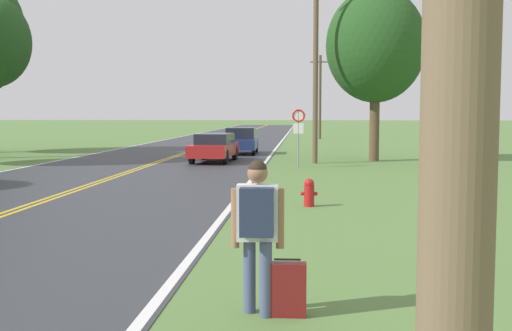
{
  "coord_description": "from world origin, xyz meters",
  "views": [
    {
      "loc": [
        6.95,
        -2.29,
        2.37
      ],
      "look_at": [
        6.07,
        9.48,
        1.39
      ],
      "focal_mm": 45.0,
      "sensor_mm": 36.0,
      "label": 1
    }
  ],
  "objects_px": {
    "suitcase": "(287,289)",
    "car_red_sedan_approaching": "(214,147)",
    "tree_mid_treeline": "(376,46)",
    "car_dark_blue_sedan_mid_near": "(241,140)",
    "traffic_sign": "(298,123)",
    "hitchhiker_person": "(257,221)",
    "fire_hydrant": "(309,192)"
  },
  "relations": [
    {
      "from": "suitcase",
      "to": "car_red_sedan_approaching",
      "type": "height_order",
      "value": "car_red_sedan_approaching"
    },
    {
      "from": "tree_mid_treeline",
      "to": "car_dark_blue_sedan_mid_near",
      "type": "height_order",
      "value": "tree_mid_treeline"
    },
    {
      "from": "traffic_sign",
      "to": "tree_mid_treeline",
      "type": "xyz_separation_m",
      "value": [
        3.69,
        4.3,
        3.69
      ]
    },
    {
      "from": "traffic_sign",
      "to": "hitchhiker_person",
      "type": "bearing_deg",
      "value": -90.83
    },
    {
      "from": "car_red_sedan_approaching",
      "to": "hitchhiker_person",
      "type": "bearing_deg",
      "value": 11.83
    },
    {
      "from": "traffic_sign",
      "to": "car_red_sedan_approaching",
      "type": "relative_size",
      "value": 0.55
    },
    {
      "from": "fire_hydrant",
      "to": "car_red_sedan_approaching",
      "type": "xyz_separation_m",
      "value": [
        -4.43,
        14.41,
        0.37
      ]
    },
    {
      "from": "traffic_sign",
      "to": "tree_mid_treeline",
      "type": "bearing_deg",
      "value": 49.33
    },
    {
      "from": "hitchhiker_person",
      "to": "suitcase",
      "type": "distance_m",
      "value": 0.87
    },
    {
      "from": "fire_hydrant",
      "to": "traffic_sign",
      "type": "xyz_separation_m",
      "value": [
        -0.38,
        11.45,
        1.56
      ]
    },
    {
      "from": "suitcase",
      "to": "tree_mid_treeline",
      "type": "relative_size",
      "value": 0.08
    },
    {
      "from": "suitcase",
      "to": "tree_mid_treeline",
      "type": "xyz_separation_m",
      "value": [
        3.64,
        24.56,
        5.29
      ]
    },
    {
      "from": "hitchhiker_person",
      "to": "car_red_sedan_approaching",
      "type": "height_order",
      "value": "hitchhiker_person"
    },
    {
      "from": "suitcase",
      "to": "traffic_sign",
      "type": "height_order",
      "value": "traffic_sign"
    },
    {
      "from": "tree_mid_treeline",
      "to": "car_red_sedan_approaching",
      "type": "distance_m",
      "value": 9.25
    },
    {
      "from": "hitchhiker_person",
      "to": "traffic_sign",
      "type": "distance_m",
      "value": 20.29
    },
    {
      "from": "hitchhiker_person",
      "to": "car_dark_blue_sedan_mid_near",
      "type": "distance_m",
      "value": 29.47
    },
    {
      "from": "tree_mid_treeline",
      "to": "car_dark_blue_sedan_mid_near",
      "type": "distance_m",
      "value": 9.77
    },
    {
      "from": "hitchhiker_person",
      "to": "fire_hydrant",
      "type": "bearing_deg",
      "value": -5.27
    },
    {
      "from": "hitchhiker_person",
      "to": "tree_mid_treeline",
      "type": "distance_m",
      "value": 25.3
    },
    {
      "from": "fire_hydrant",
      "to": "tree_mid_treeline",
      "type": "height_order",
      "value": "tree_mid_treeline"
    },
    {
      "from": "suitcase",
      "to": "fire_hydrant",
      "type": "distance_m",
      "value": 8.83
    },
    {
      "from": "suitcase",
      "to": "hitchhiker_person",
      "type": "bearing_deg",
      "value": 90.58
    },
    {
      "from": "car_dark_blue_sedan_mid_near",
      "to": "car_red_sedan_approaching",
      "type": "bearing_deg",
      "value": -7.82
    },
    {
      "from": "fire_hydrant",
      "to": "tree_mid_treeline",
      "type": "xyz_separation_m",
      "value": [
        3.31,
        15.74,
        5.24
      ]
    },
    {
      "from": "fire_hydrant",
      "to": "traffic_sign",
      "type": "height_order",
      "value": "traffic_sign"
    },
    {
      "from": "car_dark_blue_sedan_mid_near",
      "to": "tree_mid_treeline",
      "type": "bearing_deg",
      "value": 54.86
    },
    {
      "from": "fire_hydrant",
      "to": "car_red_sedan_approaching",
      "type": "relative_size",
      "value": 0.15
    },
    {
      "from": "traffic_sign",
      "to": "tree_mid_treeline",
      "type": "relative_size",
      "value": 0.3
    },
    {
      "from": "traffic_sign",
      "to": "car_dark_blue_sedan_mid_near",
      "type": "height_order",
      "value": "traffic_sign"
    },
    {
      "from": "traffic_sign",
      "to": "car_red_sedan_approaching",
      "type": "distance_m",
      "value": 5.16
    },
    {
      "from": "fire_hydrant",
      "to": "car_red_sedan_approaching",
      "type": "distance_m",
      "value": 15.08
    }
  ]
}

